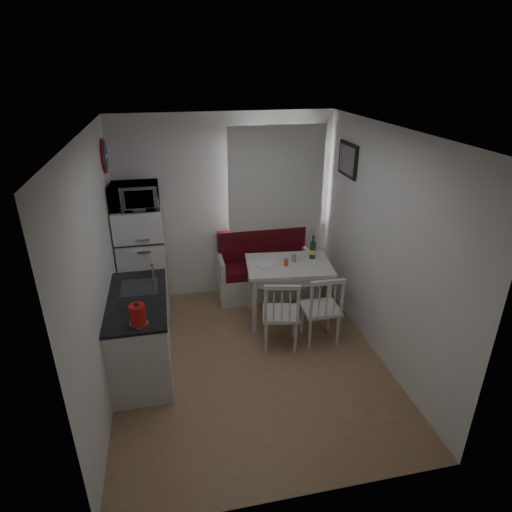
{
  "coord_description": "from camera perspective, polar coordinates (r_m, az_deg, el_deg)",
  "views": [
    {
      "loc": [
        -0.77,
        -3.94,
        3.18
      ],
      "look_at": [
        0.17,
        0.5,
        1.11
      ],
      "focal_mm": 30.0,
      "sensor_mm": 36.0,
      "label": 1
    }
  ],
  "objects": [
    {
      "name": "ceiling",
      "position": [
        4.06,
        -0.9,
        16.32
      ],
      "size": [
        3.0,
        3.5,
        0.02
      ],
      "primitive_type": "cube",
      "color": "white",
      "rests_on": "wall_back"
    },
    {
      "name": "picture_frame",
      "position": [
        5.63,
        12.11,
        12.45
      ],
      "size": [
        0.04,
        0.52,
        0.42
      ],
      "primitive_type": "cube",
      "color": "black",
      "rests_on": "wall_right"
    },
    {
      "name": "window",
      "position": [
        6.05,
        2.57,
        9.65
      ],
      "size": [
        1.22,
        0.06,
        1.47
      ],
      "primitive_type": "cube",
      "color": "silver",
      "rests_on": "wall_back"
    },
    {
      "name": "wall_right",
      "position": [
        4.92,
        16.6,
        1.02
      ],
      "size": [
        0.02,
        3.5,
        2.6
      ],
      "primitive_type": "cube",
      "color": "white",
      "rests_on": "floor"
    },
    {
      "name": "dining_table",
      "position": [
        5.56,
        4.37,
        -1.86
      ],
      "size": [
        1.15,
        0.87,
        0.81
      ],
      "rotation": [
        0.0,
        0.0,
        -0.11
      ],
      "color": "silver",
      "rests_on": "floor"
    },
    {
      "name": "chair_right",
      "position": [
        5.15,
        9.05,
        -6.25
      ],
      "size": [
        0.44,
        0.42,
        0.5
      ],
      "rotation": [
        0.0,
        0.0,
        -0.02
      ],
      "color": "silver",
      "rests_on": "floor"
    },
    {
      "name": "wall_front",
      "position": [
        2.99,
        5.96,
        -14.6
      ],
      "size": [
        3.0,
        0.02,
        2.6
      ],
      "primitive_type": "cube",
      "color": "white",
      "rests_on": "floor"
    },
    {
      "name": "wine_bottle",
      "position": [
        5.64,
        7.59,
        1.21
      ],
      "size": [
        0.08,
        0.08,
        0.32
      ],
      "primitive_type": null,
      "color": "#154421",
      "rests_on": "dining_table"
    },
    {
      "name": "kettle",
      "position": [
        4.18,
        -15.49,
        -7.54
      ],
      "size": [
        0.18,
        0.18,
        0.24
      ],
      "primitive_type": "cylinder",
      "color": "red",
      "rests_on": "kitchen_counter"
    },
    {
      "name": "bench",
      "position": [
        6.29,
        1.08,
        -2.48
      ],
      "size": [
        1.36,
        0.52,
        0.97
      ],
      "color": "silver",
      "rests_on": "floor"
    },
    {
      "name": "kitchen_counter",
      "position": [
        4.94,
        -15.09,
        -9.9
      ],
      "size": [
        0.62,
        1.32,
        1.16
      ],
      "color": "silver",
      "rests_on": "floor"
    },
    {
      "name": "drinking_glass_orange",
      "position": [
        5.44,
        4.05,
        -0.84
      ],
      "size": [
        0.06,
        0.06,
        0.09
      ],
      "primitive_type": "cylinder",
      "color": "#D95224",
      "rests_on": "dining_table"
    },
    {
      "name": "plate",
      "position": [
        5.46,
        1.31,
        -1.12
      ],
      "size": [
        0.25,
        0.25,
        0.02
      ],
      "primitive_type": "cylinder",
      "color": "white",
      "rests_on": "dining_table"
    },
    {
      "name": "wall_left",
      "position": [
        4.43,
        -20.21,
        -2.21
      ],
      "size": [
        0.02,
        3.5,
        2.6
      ],
      "primitive_type": "cube",
      "color": "white",
      "rests_on": "floor"
    },
    {
      "name": "curtain",
      "position": [
        5.98,
        2.75,
        9.94
      ],
      "size": [
        1.35,
        0.02,
        1.5
      ],
      "primitive_type": "cube",
      "color": "white",
      "rests_on": "wall_back"
    },
    {
      "name": "floor",
      "position": [
        5.13,
        -0.71,
        -13.81
      ],
      "size": [
        3.0,
        3.5,
        0.02
      ],
      "primitive_type": "cube",
      "color": "#8D694B",
      "rests_on": "ground"
    },
    {
      "name": "chair_left",
      "position": [
        5.01,
        3.64,
        -6.98
      ],
      "size": [
        0.51,
        0.5,
        0.49
      ],
      "rotation": [
        0.0,
        0.0,
        -0.22
      ],
      "color": "silver",
      "rests_on": "floor"
    },
    {
      "name": "microwave",
      "position": [
        5.52,
        -15.86,
        7.71
      ],
      "size": [
        0.58,
        0.39,
        0.32
      ],
      "primitive_type": "imported",
      "color": "white",
      "rests_on": "fridge"
    },
    {
      "name": "wall_sign",
      "position": [
        5.53,
        -19.45,
        12.47
      ],
      "size": [
        0.03,
        0.4,
        0.4
      ],
      "primitive_type": "cylinder",
      "rotation": [
        0.0,
        1.57,
        0.0
      ],
      "color": "navy",
      "rests_on": "wall_left"
    },
    {
      "name": "drinking_glass_blue",
      "position": [
        5.56,
        5.06,
        -0.26
      ],
      "size": [
        0.06,
        0.06,
        0.1
      ],
      "primitive_type": "cylinder",
      "color": "#749DC6",
      "rests_on": "dining_table"
    },
    {
      "name": "wall_back",
      "position": [
        6.04,
        -4.04,
        6.37
      ],
      "size": [
        3.0,
        0.02,
        2.6
      ],
      "primitive_type": "cube",
      "color": "white",
      "rests_on": "floor"
    },
    {
      "name": "fridge",
      "position": [
        5.88,
        -14.83,
        -0.68
      ],
      "size": [
        0.6,
        0.6,
        1.51
      ],
      "primitive_type": "cube",
      "color": "white",
      "rests_on": "floor"
    }
  ]
}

